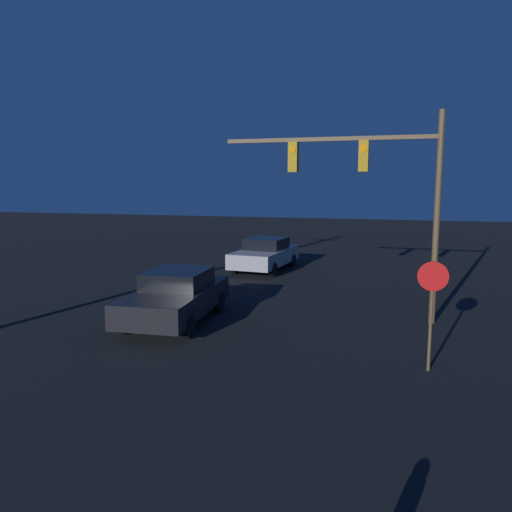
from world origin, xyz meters
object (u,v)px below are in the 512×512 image
object	(u,v)px
car_far	(265,254)
car_near	(176,296)
traffic_signal_mast	(377,181)
stop_sign	(432,296)

from	to	relation	value
car_far	car_near	bearing A→B (deg)	93.68
car_near	traffic_signal_mast	distance (m)	6.79
car_far	stop_sign	world-z (taller)	stop_sign
car_near	stop_sign	size ratio (longest dim) A/B	1.96
car_far	stop_sign	xyz separation A→B (m)	(6.88, -11.30, 0.90)
car_far	traffic_signal_mast	distance (m)	9.68
car_far	traffic_signal_mast	xyz separation A→B (m)	(5.41, -7.29, 3.36)
car_near	car_far	world-z (taller)	same
car_near	traffic_signal_mast	bearing A→B (deg)	-164.46
traffic_signal_mast	stop_sign	world-z (taller)	traffic_signal_mast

